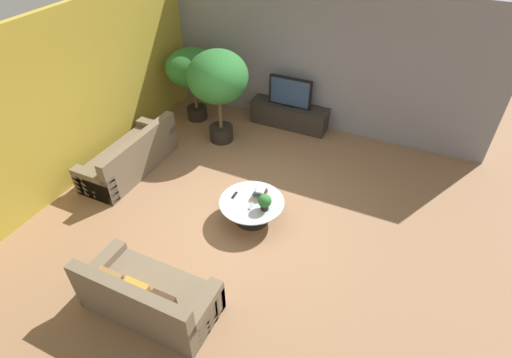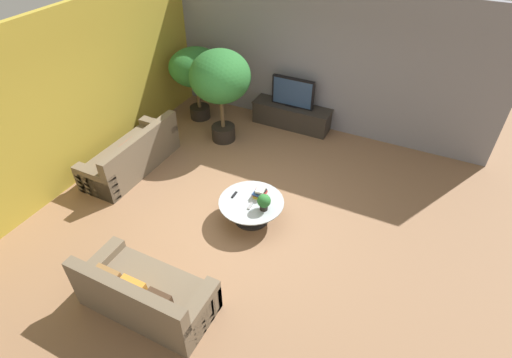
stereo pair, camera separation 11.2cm
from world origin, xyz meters
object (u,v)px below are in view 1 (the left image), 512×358
media_console (289,115)px  couch_by_wall (131,157)px  coffee_table (252,207)px  potted_palm_corner (218,80)px  potted_palm_tall (193,70)px  television (290,92)px  potted_plant_tabletop (265,202)px  couch_near_entry (148,297)px

media_console → couch_by_wall: (-2.15, -2.84, 0.03)m
media_console → couch_by_wall: 3.56m
coffee_table → potted_palm_corner: potted_palm_corner is taller
couch_by_wall → potted_palm_tall: size_ratio=1.24×
television → potted_plant_tabletop: 3.29m
couch_by_wall → potted_palm_tall: potted_palm_tall is taller
television → potted_palm_corner: 1.69m
potted_palm_corner → potted_plant_tabletop: size_ratio=6.83×
potted_palm_tall → television: bearing=16.1°
potted_palm_tall → potted_palm_corner: (0.96, -0.57, 0.20)m
television → potted_palm_corner: potted_palm_corner is taller
media_console → potted_palm_tall: size_ratio=1.07×
television → media_console: bearing=90.0°
potted_plant_tabletop → couch_by_wall: bearing=173.6°
couch_near_entry → potted_palm_tall: potted_palm_tall is taller
television → couch_near_entry: television is taller
couch_by_wall → media_console: bearing=142.9°
couch_near_entry → potted_palm_tall: size_ratio=1.08×
potted_palm_tall → couch_by_wall: bearing=-92.4°
media_console → television: 0.56m
coffee_table → potted_plant_tabletop: size_ratio=3.73×
coffee_table → potted_palm_tall: (-2.61, 2.50, 0.91)m
potted_palm_corner → potted_plant_tabletop: 2.89m
potted_palm_tall → couch_near_entry: bearing=-65.4°
potted_plant_tabletop → potted_palm_tall: bearing=138.1°
couch_near_entry → potted_plant_tabletop: couch_near_entry is taller
couch_by_wall → potted_palm_corner: size_ratio=1.03×
media_console → potted_plant_tabletop: potted_plant_tabletop is taller
television → couch_by_wall: (-2.15, -2.84, -0.54)m
coffee_table → potted_palm_corner: bearing=130.5°
television → coffee_table: television is taller
coffee_table → couch_near_entry: size_ratio=0.61×
television → couch_by_wall: size_ratio=0.47×
media_console → potted_palm_corner: bearing=-133.2°
potted_plant_tabletop → potted_palm_corner: bearing=133.6°
media_console → couch_near_entry: couch_near_entry is taller
couch_by_wall → couch_near_entry: 3.28m
potted_plant_tabletop → coffee_table: bearing=163.7°
television → couch_by_wall: television is taller
media_console → couch_by_wall: couch_by_wall is taller
coffee_table → potted_plant_tabletop: bearing=-16.3°
couch_by_wall → couch_near_entry: (2.22, -2.41, -0.00)m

